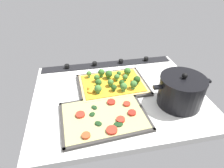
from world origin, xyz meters
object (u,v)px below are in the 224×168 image
broccoli_pizza (113,82)px  baking_tray_back (104,117)px  baking_tray_front (112,85)px  veggie_pizza_back (105,116)px  cooking_pot (181,91)px

broccoli_pizza → baking_tray_back: size_ratio=0.90×
baking_tray_front → baking_tray_back: size_ratio=0.97×
veggie_pizza_back → cooking_pot: bearing=-175.0°
baking_tray_front → broccoli_pizza: broccoli_pizza is taller
baking_tray_back → veggie_pizza_back: (-0.23, 0.29, 0.71)cm
veggie_pizza_back → baking_tray_front: bearing=-109.3°
broccoli_pizza → veggie_pizza_back: (8.23, 22.46, -1.22)cm
baking_tray_back → cooking_pot: bearing=-175.5°
baking_tray_front → cooking_pot: bearing=144.4°
veggie_pizza_back → cooking_pot: (-35.27, -3.10, 5.85)cm
baking_tray_back → veggie_pizza_back: bearing=127.9°
broccoli_pizza → baking_tray_back: bearing=69.1°
broccoli_pizza → veggie_pizza_back: bearing=69.9°
broccoli_pizza → baking_tray_back: (8.45, 22.17, -1.93)cm
baking_tray_front → veggie_pizza_back: size_ratio=1.04×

